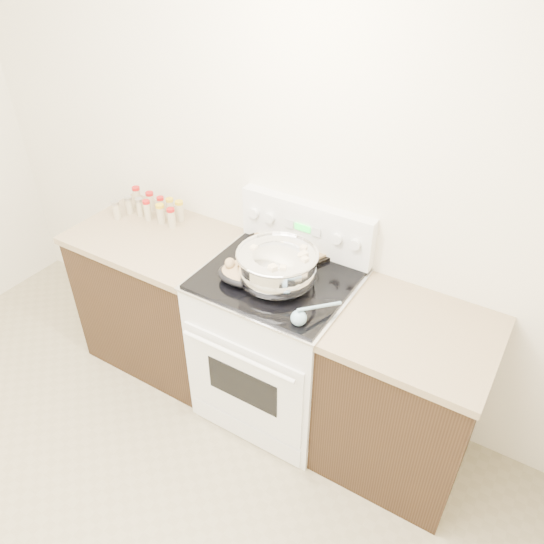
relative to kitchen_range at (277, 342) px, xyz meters
The scene contains 9 objects.
counter_left 0.83m from the kitchen_range, behind, with size 0.93×0.67×0.92m.
counter_right 0.73m from the kitchen_range, ahead, with size 0.73×0.67×0.92m.
kitchen_range is the anchor object (origin of this frame).
mixing_bowl 0.55m from the kitchen_range, 61.57° to the right, with size 0.49×0.49×0.24m.
roasting_pan 0.52m from the kitchen_range, 133.26° to the right, with size 0.39×0.34×0.11m.
baking_sheet 0.55m from the kitchen_range, 102.38° to the left, with size 0.52×0.46×0.06m.
wooden_spoon 0.47m from the kitchen_range, 166.51° to the left, with size 0.04×0.26×0.04m.
blue_ladle 0.61m from the kitchen_range, 42.03° to the right, with size 0.16×0.24×0.09m.
spice_jars 1.10m from the kitchen_range, behind, with size 0.39×0.23×0.13m.
Camera 1 is at (1.46, -0.43, 2.52)m, focal length 35.00 mm.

